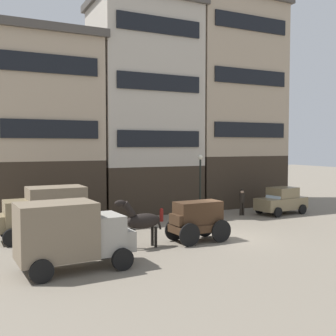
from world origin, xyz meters
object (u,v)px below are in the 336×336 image
object	(u,v)px
delivery_truck_far	(72,233)
streetlamp_curbside	(200,177)
sedan_dark	(281,201)
fire_hydrant_curbside	(161,214)
cargo_wagon	(197,218)
pedestrian_officer	(242,201)
draft_horse	(141,221)
delivery_truck_near	(44,211)

from	to	relation	value
delivery_truck_far	streetlamp_curbside	xyz separation A→B (m)	(10.11, 7.71, 1.25)
sedan_dark	fire_hydrant_curbside	xyz separation A→B (m)	(-8.61, 1.10, -0.49)
cargo_wagon	streetlamp_curbside	bearing A→B (deg)	58.36
sedan_dark	pedestrian_officer	world-z (taller)	sedan_dark
sedan_dark	fire_hydrant_curbside	distance (m)	8.70
cargo_wagon	sedan_dark	distance (m)	10.37
draft_horse	delivery_truck_far	world-z (taller)	delivery_truck_far
cargo_wagon	delivery_truck_near	bearing A→B (deg)	149.78
delivery_truck_near	sedan_dark	bearing A→B (deg)	2.46
cargo_wagon	delivery_truck_near	world-z (taller)	delivery_truck_near
sedan_dark	streetlamp_curbside	xyz separation A→B (m)	(-5.78, 1.19, 1.76)
delivery_truck_far	fire_hydrant_curbside	bearing A→B (deg)	46.31
delivery_truck_near	fire_hydrant_curbside	distance (m)	7.62
cargo_wagon	fire_hydrant_curbside	xyz separation A→B (m)	(0.70, 5.65, -0.72)
cargo_wagon	sedan_dark	size ratio (longest dim) A/B	0.77
cargo_wagon	delivery_truck_near	size ratio (longest dim) A/B	0.67
draft_horse	pedestrian_officer	world-z (taller)	draft_horse
sedan_dark	streetlamp_curbside	distance (m)	6.16
streetlamp_curbside	sedan_dark	bearing A→B (deg)	-11.59
delivery_truck_near	streetlamp_curbside	xyz separation A→B (m)	(10.17, 1.87, 1.25)
fire_hydrant_curbside	delivery_truck_far	bearing A→B (deg)	-133.69
streetlamp_curbside	fire_hydrant_curbside	xyz separation A→B (m)	(-2.83, -0.09, -2.24)
delivery_truck_near	delivery_truck_far	xyz separation A→B (m)	(0.06, -5.84, 0.00)
cargo_wagon	delivery_truck_far	distance (m)	6.87
draft_horse	cargo_wagon	bearing A→B (deg)	0.04
cargo_wagon	delivery_truck_far	bearing A→B (deg)	-163.34
delivery_truck_near	pedestrian_officer	bearing A→B (deg)	6.14
delivery_truck_far	sedan_dark	world-z (taller)	delivery_truck_far
delivery_truck_near	pedestrian_officer	size ratio (longest dim) A/B	2.44
pedestrian_officer	fire_hydrant_curbside	bearing A→B (deg)	176.40
delivery_truck_far	sedan_dark	distance (m)	17.19
draft_horse	sedan_dark	world-z (taller)	draft_horse
delivery_truck_near	fire_hydrant_curbside	xyz separation A→B (m)	(7.34, 1.78, -1.00)
delivery_truck_far	pedestrian_officer	bearing A→B (deg)	28.93
draft_horse	fire_hydrant_curbside	world-z (taller)	draft_horse
delivery_truck_far	pedestrian_officer	size ratio (longest dim) A/B	2.47
cargo_wagon	delivery_truck_far	xyz separation A→B (m)	(-6.58, -1.97, 0.28)
sedan_dark	streetlamp_curbside	bearing A→B (deg)	168.41
sedan_dark	fire_hydrant_curbside	world-z (taller)	sedan_dark
sedan_dark	fire_hydrant_curbside	size ratio (longest dim) A/B	4.65
cargo_wagon	sedan_dark	xyz separation A→B (m)	(9.32, 4.55, -0.23)
fire_hydrant_curbside	streetlamp_curbside	bearing A→B (deg)	1.77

